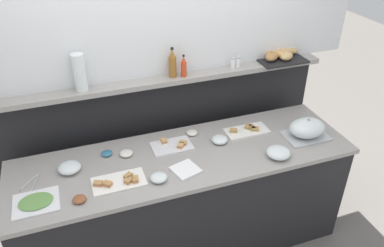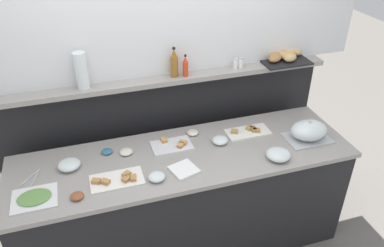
{
  "view_description": "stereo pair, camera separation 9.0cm",
  "coord_description": "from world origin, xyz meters",
  "px_view_note": "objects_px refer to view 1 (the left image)",
  "views": [
    {
      "loc": [
        -0.7,
        -2.12,
        2.58
      ],
      "look_at": [
        0.09,
        0.1,
        1.11
      ],
      "focal_mm": 35.77,
      "sensor_mm": 36.0,
      "label": 1
    },
    {
      "loc": [
        -0.62,
        -2.15,
        2.58
      ],
      "look_at": [
        0.09,
        0.1,
        1.11
      ],
      "focal_mm": 35.77,
      "sensor_mm": 36.0,
      "label": 2
    }
  ],
  "objects_px": {
    "sandwich_platter_side": "(247,130)",
    "condiment_bowl_dark": "(107,153)",
    "condiment_bowl_red": "(192,133)",
    "condiment_bowl_cream": "(126,153)",
    "sandwich_platter_rear": "(119,181)",
    "pepper_shaker": "(238,62)",
    "glass_bowl_medium": "(159,178)",
    "vinegar_bottle_amber": "(172,64)",
    "serving_tongs": "(33,181)",
    "water_carafe": "(80,73)",
    "glass_bowl_large": "(220,140)",
    "sandwich_platter_front": "(173,145)",
    "cold_cuts_platter": "(36,202)",
    "condiment_bowl_teal": "(79,199)",
    "napkin_stack": "(186,170)",
    "serving_cloche": "(307,129)",
    "bread_basket": "(280,55)",
    "glass_bowl_small": "(70,168)",
    "salt_shaker": "(233,63)",
    "glass_bowl_extra": "(278,153)"
  },
  "relations": [
    {
      "from": "serving_tongs",
      "to": "vinegar_bottle_amber",
      "type": "xyz_separation_m",
      "value": [
        1.11,
        0.41,
        0.51
      ]
    },
    {
      "from": "glass_bowl_medium",
      "to": "serving_tongs",
      "type": "bearing_deg",
      "value": 161.72
    },
    {
      "from": "condiment_bowl_dark",
      "to": "condiment_bowl_cream",
      "type": "height_order",
      "value": "condiment_bowl_cream"
    },
    {
      "from": "condiment_bowl_red",
      "to": "condiment_bowl_cream",
      "type": "relative_size",
      "value": 0.93
    },
    {
      "from": "sandwich_platter_front",
      "to": "glass_bowl_large",
      "type": "xyz_separation_m",
      "value": [
        0.35,
        -0.07,
        0.01
      ]
    },
    {
      "from": "serving_cloche",
      "to": "water_carafe",
      "type": "relative_size",
      "value": 1.24
    },
    {
      "from": "condiment_bowl_dark",
      "to": "napkin_stack",
      "type": "distance_m",
      "value": 0.61
    },
    {
      "from": "condiment_bowl_dark",
      "to": "condiment_bowl_cream",
      "type": "relative_size",
      "value": 0.84
    },
    {
      "from": "serving_cloche",
      "to": "condiment_bowl_cream",
      "type": "bearing_deg",
      "value": 170.58
    },
    {
      "from": "serving_cloche",
      "to": "glass_bowl_medium",
      "type": "bearing_deg",
      "value": -174.32
    },
    {
      "from": "cold_cuts_platter",
      "to": "glass_bowl_small",
      "type": "bearing_deg",
      "value": 48.69
    },
    {
      "from": "cold_cuts_platter",
      "to": "bread_basket",
      "type": "height_order",
      "value": "bread_basket"
    },
    {
      "from": "glass_bowl_large",
      "to": "water_carafe",
      "type": "distance_m",
      "value": 1.14
    },
    {
      "from": "condiment_bowl_red",
      "to": "water_carafe",
      "type": "height_order",
      "value": "water_carafe"
    },
    {
      "from": "serving_tongs",
      "to": "bread_basket",
      "type": "xyz_separation_m",
      "value": [
        2.07,
        0.44,
        0.45
      ]
    },
    {
      "from": "salt_shaker",
      "to": "pepper_shaker",
      "type": "distance_m",
      "value": 0.04
    },
    {
      "from": "glass_bowl_medium",
      "to": "vinegar_bottle_amber",
      "type": "bearing_deg",
      "value": 64.88
    },
    {
      "from": "sandwich_platter_side",
      "to": "condiment_bowl_teal",
      "type": "distance_m",
      "value": 1.39
    },
    {
      "from": "glass_bowl_small",
      "to": "condiment_bowl_cream",
      "type": "xyz_separation_m",
      "value": [
        0.4,
        0.05,
        -0.01
      ]
    },
    {
      "from": "condiment_bowl_dark",
      "to": "pepper_shaker",
      "type": "height_order",
      "value": "pepper_shaker"
    },
    {
      "from": "glass_bowl_extra",
      "to": "condiment_bowl_cream",
      "type": "height_order",
      "value": "glass_bowl_extra"
    },
    {
      "from": "glass_bowl_extra",
      "to": "salt_shaker",
      "type": "relative_size",
      "value": 2.01
    },
    {
      "from": "pepper_shaker",
      "to": "water_carafe",
      "type": "distance_m",
      "value": 1.24
    },
    {
      "from": "sandwich_platter_rear",
      "to": "bread_basket",
      "type": "distance_m",
      "value": 1.72
    },
    {
      "from": "serving_tongs",
      "to": "water_carafe",
      "type": "xyz_separation_m",
      "value": [
        0.43,
        0.41,
        0.55
      ]
    },
    {
      "from": "condiment_bowl_dark",
      "to": "sandwich_platter_rear",
      "type": "bearing_deg",
      "value": -85.15
    },
    {
      "from": "sandwich_platter_front",
      "to": "glass_bowl_large",
      "type": "bearing_deg",
      "value": -11.29
    },
    {
      "from": "napkin_stack",
      "to": "sandwich_platter_rear",
      "type": "bearing_deg",
      "value": 175.85
    },
    {
      "from": "cold_cuts_platter",
      "to": "condiment_bowl_red",
      "type": "height_order",
      "value": "condiment_bowl_red"
    },
    {
      "from": "condiment_bowl_teal",
      "to": "salt_shaker",
      "type": "relative_size",
      "value": 0.98
    },
    {
      "from": "sandwich_platter_side",
      "to": "condiment_bowl_dark",
      "type": "relative_size",
      "value": 4.28
    },
    {
      "from": "condiment_bowl_red",
      "to": "water_carafe",
      "type": "relative_size",
      "value": 0.32
    },
    {
      "from": "glass_bowl_large",
      "to": "serving_tongs",
      "type": "relative_size",
      "value": 0.68
    },
    {
      "from": "condiment_bowl_dark",
      "to": "cold_cuts_platter",
      "type": "bearing_deg",
      "value": -144.02
    },
    {
      "from": "condiment_bowl_red",
      "to": "bread_basket",
      "type": "height_order",
      "value": "bread_basket"
    },
    {
      "from": "glass_bowl_small",
      "to": "salt_shaker",
      "type": "height_order",
      "value": "salt_shaker"
    },
    {
      "from": "cold_cuts_platter",
      "to": "condiment_bowl_dark",
      "type": "xyz_separation_m",
      "value": [
        0.49,
        0.36,
        0.0
      ]
    },
    {
      "from": "condiment_bowl_teal",
      "to": "cold_cuts_platter",
      "type": "bearing_deg",
      "value": 164.79
    },
    {
      "from": "condiment_bowl_teal",
      "to": "vinegar_bottle_amber",
      "type": "xyz_separation_m",
      "value": [
        0.83,
        0.7,
        0.5
      ]
    },
    {
      "from": "condiment_bowl_teal",
      "to": "napkin_stack",
      "type": "height_order",
      "value": "condiment_bowl_teal"
    },
    {
      "from": "condiment_bowl_dark",
      "to": "condiment_bowl_cream",
      "type": "distance_m",
      "value": 0.14
    },
    {
      "from": "glass_bowl_extra",
      "to": "pepper_shaker",
      "type": "bearing_deg",
      "value": 91.12
    },
    {
      "from": "serving_cloche",
      "to": "glass_bowl_extra",
      "type": "height_order",
      "value": "serving_cloche"
    },
    {
      "from": "sandwich_platter_side",
      "to": "napkin_stack",
      "type": "xyz_separation_m",
      "value": [
        -0.62,
        -0.31,
        -0.0
      ]
    },
    {
      "from": "cold_cuts_platter",
      "to": "condiment_bowl_cream",
      "type": "xyz_separation_m",
      "value": [
        0.62,
        0.3,
        0.01
      ]
    },
    {
      "from": "sandwich_platter_rear",
      "to": "condiment_bowl_dark",
      "type": "xyz_separation_m",
      "value": [
        -0.03,
        0.33,
        0.0
      ]
    },
    {
      "from": "glass_bowl_small",
      "to": "water_carafe",
      "type": "height_order",
      "value": "water_carafe"
    },
    {
      "from": "glass_bowl_large",
      "to": "condiment_bowl_red",
      "type": "bearing_deg",
      "value": 132.79
    },
    {
      "from": "glass_bowl_medium",
      "to": "vinegar_bottle_amber",
      "type": "distance_m",
      "value": 0.9
    },
    {
      "from": "salt_shaker",
      "to": "pepper_shaker",
      "type": "xyz_separation_m",
      "value": [
        0.04,
        0.0,
        0.0
      ]
    }
  ]
}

